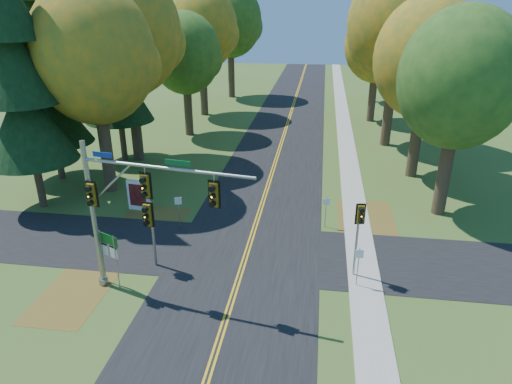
# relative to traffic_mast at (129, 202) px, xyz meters

# --- Properties ---
(ground) EXTENTS (160.00, 160.00, 0.00)m
(ground) POSITION_rel_traffic_mast_xyz_m (4.51, 2.36, -4.68)
(ground) COLOR #3D5B20
(ground) RESTS_ON ground
(road_main) EXTENTS (8.00, 160.00, 0.02)m
(road_main) POSITION_rel_traffic_mast_xyz_m (4.51, 2.36, -4.67)
(road_main) COLOR black
(road_main) RESTS_ON ground
(road_cross) EXTENTS (60.00, 6.00, 0.02)m
(road_cross) POSITION_rel_traffic_mast_xyz_m (4.51, 4.36, -4.67)
(road_cross) COLOR black
(road_cross) RESTS_ON ground
(centerline_left) EXTENTS (0.10, 160.00, 0.01)m
(centerline_left) POSITION_rel_traffic_mast_xyz_m (4.41, 2.36, -4.66)
(centerline_left) COLOR gold
(centerline_left) RESTS_ON road_main
(centerline_right) EXTENTS (0.10, 160.00, 0.01)m
(centerline_right) POSITION_rel_traffic_mast_xyz_m (4.61, 2.36, -4.66)
(centerline_right) COLOR gold
(centerline_right) RESTS_ON road_main
(sidewalk_east) EXTENTS (1.60, 160.00, 0.06)m
(sidewalk_east) POSITION_rel_traffic_mast_xyz_m (10.71, 2.36, -4.65)
(sidewalk_east) COLOR #9E998E
(sidewalk_east) RESTS_ON ground
(leaf_patch_w_near) EXTENTS (4.00, 6.00, 0.00)m
(leaf_patch_w_near) POSITION_rel_traffic_mast_xyz_m (-1.99, 6.36, -4.68)
(leaf_patch_w_near) COLOR brown
(leaf_patch_w_near) RESTS_ON ground
(leaf_patch_e) EXTENTS (3.50, 8.00, 0.00)m
(leaf_patch_e) POSITION_rel_traffic_mast_xyz_m (11.31, 8.36, -4.68)
(leaf_patch_e) COLOR brown
(leaf_patch_e) RESTS_ON ground
(leaf_patch_w_far) EXTENTS (3.00, 5.00, 0.00)m
(leaf_patch_w_far) POSITION_rel_traffic_mast_xyz_m (-2.99, -0.64, -4.68)
(leaf_patch_w_far) COLOR brown
(leaf_patch_w_far) RESTS_ON ground
(tree_w_a) EXTENTS (8.00, 8.00, 14.15)m
(tree_w_a) POSITION_rel_traffic_mast_xyz_m (-6.62, 11.74, 4.80)
(tree_w_a) COLOR #38281C
(tree_w_a) RESTS_ON ground
(tree_e_a) EXTENTS (7.20, 7.20, 12.73)m
(tree_e_a) POSITION_rel_traffic_mast_xyz_m (16.08, 11.13, 3.85)
(tree_e_a) COLOR #38281C
(tree_e_a) RESTS_ON ground
(tree_w_b) EXTENTS (8.60, 8.60, 15.38)m
(tree_w_b) POSITION_rel_traffic_mast_xyz_m (-7.21, 18.64, 5.68)
(tree_w_b) COLOR #38281C
(tree_w_b) RESTS_ON ground
(tree_e_b) EXTENTS (7.60, 7.60, 13.33)m
(tree_e_b) POSITION_rel_traffic_mast_xyz_m (15.48, 17.93, 4.22)
(tree_e_b) COLOR #38281C
(tree_e_b) RESTS_ON ground
(tree_w_c) EXTENTS (6.80, 6.80, 11.91)m
(tree_w_c) POSITION_rel_traffic_mast_xyz_m (-5.03, 26.82, 3.26)
(tree_w_c) COLOR #38281C
(tree_w_c) RESTS_ON ground
(tree_e_c) EXTENTS (8.80, 8.80, 15.79)m
(tree_e_c) POSITION_rel_traffic_mast_xyz_m (14.39, 26.05, 5.98)
(tree_e_c) COLOR #38281C
(tree_e_c) RESTS_ON ground
(tree_w_d) EXTENTS (8.20, 8.20, 14.56)m
(tree_w_d) POSITION_rel_traffic_mast_xyz_m (-5.62, 35.54, 5.10)
(tree_w_d) COLOR #38281C
(tree_w_d) RESTS_ON ground
(tree_e_d) EXTENTS (7.00, 7.00, 12.32)m
(tree_e_d) POSITION_rel_traffic_mast_xyz_m (13.77, 35.23, 3.56)
(tree_e_d) COLOR #38281C
(tree_e_d) RESTS_ON ground
(tree_w_e) EXTENTS (8.40, 8.40, 14.97)m
(tree_w_e) POSITION_rel_traffic_mast_xyz_m (-4.41, 46.44, 5.39)
(tree_w_e) COLOR #38281C
(tree_w_e) RESTS_ON ground
(tree_e_e) EXTENTS (7.80, 7.80, 13.74)m
(tree_e_e) POSITION_rel_traffic_mast_xyz_m (14.98, 45.94, 4.51)
(tree_e_e) COLOR #38281C
(tree_e_e) RESTS_ON ground
(pine_a) EXTENTS (5.60, 5.60, 19.48)m
(pine_a) POSITION_rel_traffic_mast_xyz_m (-9.99, 8.36, 4.50)
(pine_a) COLOR #38281C
(pine_a) RESTS_ON ground
(pine_b) EXTENTS (5.60, 5.60, 17.31)m
(pine_b) POSITION_rel_traffic_mast_xyz_m (-11.49, 13.36, 3.48)
(pine_b) COLOR #38281C
(pine_b) RESTS_ON ground
(pine_c) EXTENTS (5.60, 5.60, 20.56)m
(pine_c) POSITION_rel_traffic_mast_xyz_m (-8.49, 18.36, 5.01)
(pine_c) COLOR #38281C
(pine_c) RESTS_ON ground
(traffic_mast) EXTENTS (7.95, 1.52, 7.28)m
(traffic_mast) POSITION_rel_traffic_mast_xyz_m (0.00, 0.00, 0.00)
(traffic_mast) COLOR gray
(traffic_mast) RESTS_ON ground
(east_signal_pole) EXTENTS (0.47, 0.55, 4.07)m
(east_signal_pole) POSITION_rel_traffic_mast_xyz_m (10.21, 2.68, -1.59)
(east_signal_pole) COLOR #96999E
(east_signal_pole) RESTS_ON ground
(ped_signal_pole) EXTENTS (0.59, 0.69, 3.74)m
(ped_signal_pole) POSITION_rel_traffic_mast_xyz_m (-0.03, 2.12, -1.90)
(ped_signal_pole) COLOR gray
(ped_signal_pole) RESTS_ON ground
(route_sign_cluster) EXTENTS (1.22, 0.58, 2.84)m
(route_sign_cluster) POSITION_rel_traffic_mast_xyz_m (-1.47, 0.39, -2.68)
(route_sign_cluster) COLOR gray
(route_sign_cluster) RESTS_ON ground
(info_kiosk) EXTENTS (1.51, 0.38, 2.07)m
(info_kiosk) POSITION_rel_traffic_mast_xyz_m (-3.38, 8.72, -3.65)
(info_kiosk) COLOR silver
(info_kiosk) RESTS_ON ground
(reg_sign_e_north) EXTENTS (0.38, 0.07, 1.98)m
(reg_sign_e_north) POSITION_rel_traffic_mast_xyz_m (8.74, 7.97, -3.32)
(reg_sign_e_north) COLOR gray
(reg_sign_e_north) RESTS_ON ground
(reg_sign_e_south) EXTENTS (0.40, 0.06, 2.09)m
(reg_sign_e_south) POSITION_rel_traffic_mast_xyz_m (10.27, 1.93, -3.25)
(reg_sign_e_south) COLOR gray
(reg_sign_e_south) RESTS_ON ground
(reg_sign_w) EXTENTS (0.41, 0.13, 2.18)m
(reg_sign_w) POSITION_rel_traffic_mast_xyz_m (0.06, 6.44, -3.19)
(reg_sign_w) COLOR gray
(reg_sign_w) RESTS_ON ground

